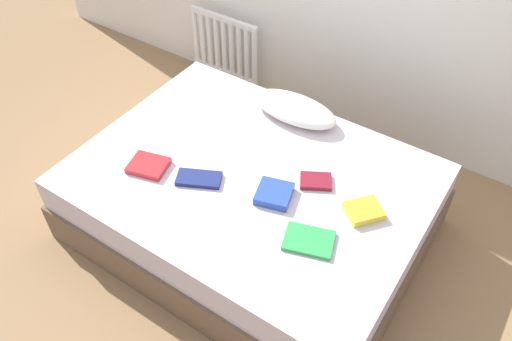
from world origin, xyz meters
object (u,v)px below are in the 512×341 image
(pillow, at_px, (294,109))
(textbook_red, at_px, (149,166))
(textbook_yellow, at_px, (364,211))
(radiator, at_px, (224,46))
(bed, at_px, (251,203))
(textbook_navy, at_px, (199,179))
(textbook_maroon, at_px, (316,181))
(textbook_blue, at_px, (274,194))
(textbook_green, at_px, (309,240))

(pillow, distance_m, textbook_red, 0.98)
(pillow, relative_size, textbook_yellow, 3.19)
(radiator, distance_m, pillow, 1.21)
(bed, bearing_deg, textbook_red, -150.56)
(bed, distance_m, pillow, 0.66)
(textbook_navy, bearing_deg, textbook_maroon, 5.46)
(textbook_blue, bearing_deg, bed, 142.10)
(bed, bearing_deg, textbook_blue, -21.55)
(textbook_green, distance_m, textbook_yellow, 0.35)
(radiator, bearing_deg, pillow, -31.55)
(textbook_yellow, relative_size, textbook_navy, 0.72)
(textbook_blue, bearing_deg, textbook_maroon, 41.45)
(radiator, xyz_separation_m, textbook_green, (1.59, -1.44, 0.16))
(textbook_red, bearing_deg, textbook_yellow, 2.33)
(textbook_green, relative_size, textbook_navy, 0.99)
(textbook_yellow, distance_m, textbook_blue, 0.48)
(bed, relative_size, textbook_navy, 8.01)
(bed, height_order, textbook_yellow, textbook_yellow)
(textbook_yellow, height_order, textbook_navy, textbook_yellow)
(textbook_navy, xyz_separation_m, textbook_blue, (0.42, 0.13, 0.01))
(textbook_green, relative_size, textbook_yellow, 1.37)
(textbook_red, height_order, textbook_navy, textbook_red)
(textbook_yellow, relative_size, textbook_blue, 0.98)
(textbook_maroon, bearing_deg, textbook_navy, -177.65)
(bed, height_order, pillow, pillow)
(pillow, height_order, textbook_blue, pillow)
(textbook_red, distance_m, textbook_navy, 0.31)
(pillow, bearing_deg, textbook_yellow, -34.52)
(textbook_green, xyz_separation_m, textbook_navy, (-0.73, 0.03, 0.00))
(textbook_blue, bearing_deg, pillow, 95.62)
(bed, relative_size, textbook_red, 9.38)
(textbook_maroon, bearing_deg, textbook_yellow, -39.88)
(radiator, distance_m, textbook_green, 2.15)
(textbook_maroon, height_order, textbook_blue, textbook_blue)
(pillow, distance_m, textbook_navy, 0.80)
(bed, xyz_separation_m, radiator, (-1.08, 1.20, 0.11))
(textbook_red, height_order, textbook_maroon, textbook_red)
(textbook_yellow, xyz_separation_m, textbook_blue, (-0.46, -0.16, 0.00))
(pillow, relative_size, textbook_navy, 2.31)
(textbook_yellow, relative_size, textbook_maroon, 1.04)
(textbook_red, bearing_deg, textbook_maroon, 11.39)
(bed, distance_m, radiator, 1.62)
(pillow, bearing_deg, textbook_blue, -68.03)
(textbook_maroon, relative_size, textbook_navy, 0.70)
(textbook_yellow, bearing_deg, textbook_green, -165.43)
(textbook_navy, bearing_deg, textbook_blue, -9.45)
(radiator, relative_size, textbook_blue, 3.43)
(textbook_yellow, height_order, textbook_blue, textbook_blue)
(radiator, distance_m, textbook_navy, 1.66)
(bed, distance_m, textbook_maroon, 0.46)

